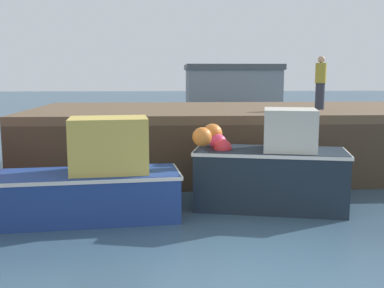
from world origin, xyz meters
name	(u,v)px	position (x,y,z in m)	size (l,w,h in m)	color
ground	(269,273)	(0.00, 0.00, -0.05)	(120.00, 160.00, 0.10)	#334C60
pier	(255,121)	(1.20, 7.51, 1.70)	(14.45, 6.08, 2.08)	brown
fishing_boat_near_right	(93,182)	(-3.30, 2.93, 0.84)	(4.21, 1.93, 2.26)	navy
fishing_boat_mid	(270,169)	(0.79, 3.52, 0.95)	(3.79, 2.18, 2.39)	#19232D
dockworker	(320,83)	(3.20, 7.27, 2.92)	(0.34, 0.34, 1.67)	#2D3342
warehouse	(232,86)	(4.45, 35.52, 2.05)	(8.58, 6.38, 4.07)	gray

